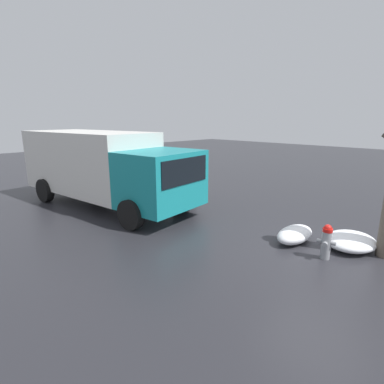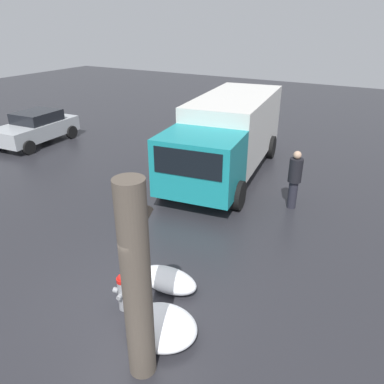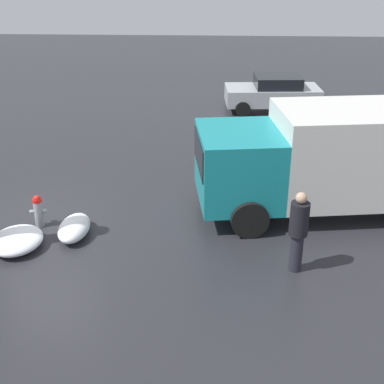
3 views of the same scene
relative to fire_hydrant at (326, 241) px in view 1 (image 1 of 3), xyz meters
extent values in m
plane|color=#28282D|center=(0.00, 0.00, -0.43)|extent=(60.00, 60.00, 0.00)
cylinder|color=gray|center=(0.00, 0.00, -0.10)|extent=(0.21, 0.21, 0.66)
cylinder|color=red|center=(0.00, 0.00, 0.27)|extent=(0.22, 0.22, 0.08)
sphere|color=red|center=(0.00, 0.00, 0.31)|extent=(0.18, 0.18, 0.18)
cylinder|color=gray|center=(-0.03, 0.15, -0.02)|extent=(0.13, 0.12, 0.11)
cylinder|color=gray|center=(-0.15, -0.03, -0.02)|extent=(0.12, 0.11, 0.09)
cylinder|color=gray|center=(0.15, 0.03, -0.02)|extent=(0.12, 0.11, 0.09)
cube|color=teal|center=(4.82, 0.91, 0.90)|extent=(2.24, 2.63, 1.75)
cube|color=black|center=(3.85, 0.78, 1.25)|extent=(0.30, 2.00, 0.77)
cube|color=silver|center=(8.49, 1.40, 1.14)|extent=(5.73, 3.10, 2.24)
cylinder|color=black|center=(5.08, -0.26, 0.02)|extent=(0.93, 0.40, 0.90)
cylinder|color=black|center=(4.76, 2.11, 0.02)|extent=(0.93, 0.40, 0.90)
cylinder|color=black|center=(10.00, 0.39, 0.02)|extent=(0.93, 0.40, 0.90)
cylinder|color=black|center=(9.69, 2.77, 0.02)|extent=(0.93, 0.40, 0.90)
cylinder|color=#23232D|center=(5.98, -1.66, 0.00)|extent=(0.27, 0.27, 0.86)
cylinder|color=black|center=(5.98, -1.66, 0.79)|extent=(0.39, 0.39, 0.71)
sphere|color=tan|center=(5.98, -1.66, 1.26)|extent=(0.23, 0.23, 0.23)
ellipsoid|color=white|center=(0.96, -0.42, -0.22)|extent=(0.71, 1.33, 0.41)
ellipsoid|color=white|center=(-0.21, -1.03, -0.24)|extent=(1.16, 1.36, 0.38)
camera|label=1|loc=(-2.35, 6.67, 2.72)|focal=28.00mm
camera|label=2|loc=(-4.37, -4.03, 4.86)|focal=35.00mm
camera|label=3|loc=(4.24, -11.32, 5.86)|focal=50.00mm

